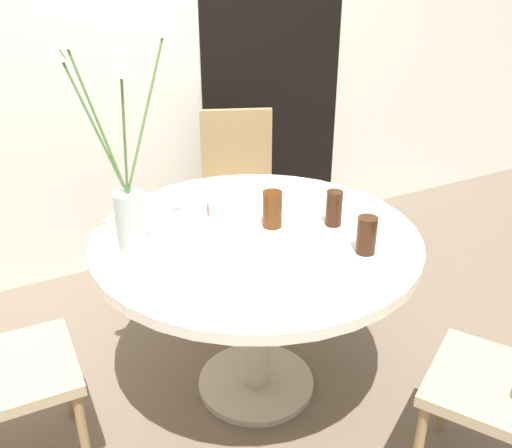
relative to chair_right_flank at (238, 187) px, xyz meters
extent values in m
plane|color=#6B5B4C|center=(-0.37, -0.90, -0.50)|extent=(16.00, 16.00, 0.00)
cube|color=silver|center=(-0.37, 0.40, 0.80)|extent=(8.00, 0.05, 2.60)
cube|color=black|center=(0.42, 0.37, 0.53)|extent=(0.90, 0.01, 2.05)
cylinder|color=silver|center=(-0.37, -0.90, 0.20)|extent=(1.20, 1.20, 0.04)
cylinder|color=#B7AD99|center=(-0.37, -0.90, -0.15)|extent=(0.12, 0.12, 0.64)
cylinder|color=#B7AD99|center=(-0.37, -0.90, -0.48)|extent=(0.48, 0.48, 0.03)
cube|color=tan|center=(-0.03, -0.07, -0.09)|extent=(0.52, 0.52, 0.04)
cube|color=#997A51|center=(0.04, 0.09, 0.16)|extent=(0.37, 0.18, 0.46)
cylinder|color=#997A51|center=(-0.25, -0.17, -0.30)|extent=(0.03, 0.03, 0.39)
cylinder|color=#997A51|center=(0.06, -0.30, -0.30)|extent=(0.03, 0.03, 0.39)
cylinder|color=#997A51|center=(-0.12, 0.15, -0.30)|extent=(0.03, 0.03, 0.39)
cylinder|color=#997A51|center=(0.19, 0.02, -0.30)|extent=(0.03, 0.03, 0.39)
cube|color=tan|center=(-1.26, -0.87, -0.09)|extent=(0.41, 0.41, 0.04)
cylinder|color=#997A51|center=(-1.09, -1.04, -0.30)|extent=(0.03, 0.03, 0.39)
cylinder|color=#997A51|center=(-1.08, -0.70, -0.30)|extent=(0.03, 0.03, 0.39)
cube|color=tan|center=(0.08, -1.66, -0.09)|extent=(0.55, 0.55, 0.04)
cylinder|color=#997A51|center=(0.14, -1.43, -0.30)|extent=(0.03, 0.03, 0.39)
cylinder|color=white|center=(-0.53, -0.84, 0.26)|extent=(0.21, 0.21, 0.08)
cylinder|color=#E54C4C|center=(-0.53, -0.84, 0.32)|extent=(0.01, 0.01, 0.04)
cylinder|color=#B2C6C1|center=(-0.82, -0.90, 0.34)|extent=(0.10, 0.10, 0.25)
cylinder|color=#4C7538|center=(-0.89, -0.85, 0.68)|extent=(0.14, 0.11, 0.43)
cone|color=silver|center=(-0.95, -0.80, 0.89)|extent=(0.05, 0.05, 0.05)
cylinder|color=#4C7538|center=(-0.73, -0.86, 0.70)|extent=(0.19, 0.08, 0.47)
cone|color=silver|center=(-0.64, -0.83, 0.94)|extent=(0.04, 0.04, 0.05)
cylinder|color=#4C7538|center=(-0.82, -0.92, 0.67)|extent=(0.02, 0.05, 0.40)
cone|color=silver|center=(-0.81, -0.94, 0.86)|extent=(0.05, 0.05, 0.06)
cylinder|color=#4C7538|center=(-0.88, -0.85, 0.70)|extent=(0.12, 0.10, 0.46)
cone|color=silver|center=(-0.93, -0.81, 0.92)|extent=(0.04, 0.04, 0.04)
cylinder|color=#4C7538|center=(-0.80, -0.87, 0.68)|extent=(0.05, 0.06, 0.43)
cone|color=silver|center=(-0.79, -0.84, 0.89)|extent=(0.04, 0.04, 0.04)
cylinder|color=white|center=(-0.02, -0.65, 0.22)|extent=(0.18, 0.18, 0.01)
cylinder|color=#51280F|center=(-0.28, -0.87, 0.28)|extent=(0.07, 0.07, 0.14)
cylinder|color=#33190C|center=(-0.10, -1.19, 0.28)|extent=(0.07, 0.07, 0.13)
cylinder|color=#33190C|center=(-0.08, -0.97, 0.28)|extent=(0.06, 0.06, 0.14)
camera|label=1|loc=(-1.24, -2.53, 1.17)|focal=40.00mm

